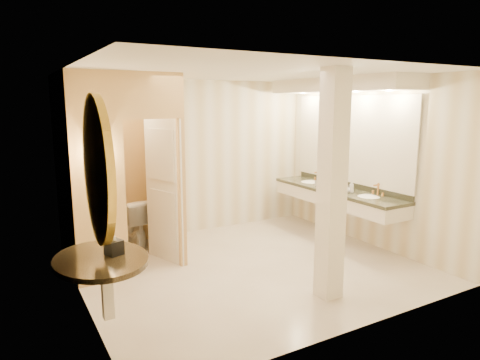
{
  "coord_description": "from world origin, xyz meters",
  "views": [
    {
      "loc": [
        -2.99,
        -4.94,
        2.31
      ],
      "look_at": [
        -0.05,
        0.2,
        1.23
      ],
      "focal_mm": 32.0,
      "sensor_mm": 36.0,
      "label": 1
    }
  ],
  "objects": [
    {
      "name": "vanity",
      "position": [
        1.98,
        0.4,
        1.63
      ],
      "size": [
        0.75,
        2.84,
        2.09
      ],
      "color": "silver",
      "rests_on": "floor"
    },
    {
      "name": "wall_left",
      "position": [
        -2.25,
        0.0,
        1.35
      ],
      "size": [
        0.02,
        4.0,
        2.7
      ],
      "primitive_type": "cube",
      "color": "white",
      "rests_on": "floor"
    },
    {
      "name": "soap_bottle_c",
      "position": [
        1.92,
        0.02,
        0.98
      ],
      "size": [
        0.09,
        0.09,
        0.2
      ],
      "primitive_type": "imported",
      "rotation": [
        0.0,
        0.0,
        -0.13
      ],
      "color": "#C6B28C",
      "rests_on": "vanity"
    },
    {
      "name": "ceiling",
      "position": [
        0.0,
        0.0,
        2.7
      ],
      "size": [
        4.5,
        4.5,
        0.0
      ],
      "primitive_type": "plane",
      "rotation": [
        3.14,
        0.0,
        0.0
      ],
      "color": "silver",
      "rests_on": "wall_back"
    },
    {
      "name": "toilet",
      "position": [
        -1.17,
        1.75,
        0.39
      ],
      "size": [
        0.53,
        0.82,
        0.78
      ],
      "primitive_type": "imported",
      "rotation": [
        0.0,
        0.0,
        3.27
      ],
      "color": "white",
      "rests_on": "floor"
    },
    {
      "name": "wall_sconce",
      "position": [
        -1.93,
        0.43,
        1.73
      ],
      "size": [
        0.14,
        0.14,
        0.42
      ],
      "color": "#D49044",
      "rests_on": "toilet_closet"
    },
    {
      "name": "console_shelf",
      "position": [
        -2.21,
        -0.97,
        1.35
      ],
      "size": [
        1.07,
        1.07,
        1.99
      ],
      "color": "black",
      "rests_on": "floor"
    },
    {
      "name": "soap_bottle_b",
      "position": [
        1.86,
        0.06,
        0.94
      ],
      "size": [
        0.13,
        0.13,
        0.13
      ],
      "primitive_type": "imported",
      "rotation": [
        0.0,
        0.0,
        -0.28
      ],
      "color": "silver",
      "rests_on": "vanity"
    },
    {
      "name": "tissue_box",
      "position": [
        -2.1,
        -0.96,
        0.95
      ],
      "size": [
        0.18,
        0.18,
        0.14
      ],
      "primitive_type": "cube",
      "rotation": [
        0.0,
        0.0,
        0.35
      ],
      "color": "black",
      "rests_on": "console_shelf"
    },
    {
      "name": "toilet_closet",
      "position": [
        -1.12,
        0.97,
        1.39
      ],
      "size": [
        1.5,
        1.55,
        2.7
      ],
      "color": "#E5C377",
      "rests_on": "floor"
    },
    {
      "name": "wall_front",
      "position": [
        0.0,
        -2.0,
        1.35
      ],
      "size": [
        4.5,
        0.02,
        2.7
      ],
      "primitive_type": "cube",
      "color": "white",
      "rests_on": "floor"
    },
    {
      "name": "wall_back",
      "position": [
        0.0,
        2.0,
        1.35
      ],
      "size": [
        4.5,
        0.02,
        2.7
      ],
      "primitive_type": "cube",
      "color": "white",
      "rests_on": "floor"
    },
    {
      "name": "soap_bottle_a",
      "position": [
        1.83,
        0.77,
        0.94
      ],
      "size": [
        0.06,
        0.06,
        0.14
      ],
      "primitive_type": "imported",
      "rotation": [
        0.0,
        0.0,
        0.02
      ],
      "color": "beige",
      "rests_on": "vanity"
    },
    {
      "name": "floor",
      "position": [
        0.0,
        0.0,
        0.0
      ],
      "size": [
        4.5,
        4.5,
        0.0
      ],
      "primitive_type": "plane",
      "color": "beige",
      "rests_on": "ground"
    },
    {
      "name": "pillar",
      "position": [
        0.35,
        -1.25,
        1.35
      ],
      "size": [
        0.25,
        0.25,
        2.7
      ],
      "primitive_type": "cube",
      "color": "silver",
      "rests_on": "floor"
    },
    {
      "name": "wall_right",
      "position": [
        2.25,
        0.0,
        1.35
      ],
      "size": [
        0.02,
        4.0,
        2.7
      ],
      "primitive_type": "cube",
      "color": "white",
      "rests_on": "floor"
    }
  ]
}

